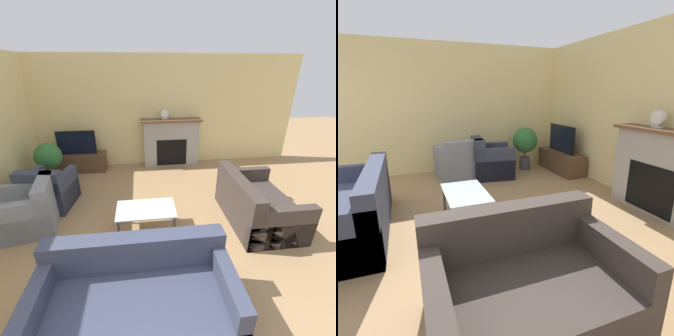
{
  "view_description": "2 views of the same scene",
  "coord_description": "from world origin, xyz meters",
  "views": [
    {
      "loc": [
        -0.02,
        -0.77,
        2.41
      ],
      "look_at": [
        0.42,
        2.76,
        0.8
      ],
      "focal_mm": 24.0,
      "sensor_mm": 36.0,
      "label": 1
    },
    {
      "loc": [
        3.27,
        1.49,
        1.69
      ],
      "look_at": [
        0.42,
        2.58,
        0.81
      ],
      "focal_mm": 28.0,
      "sensor_mm": 36.0,
      "label": 2
    }
  ],
  "objects": [
    {
      "name": "armchair_by_window",
      "position": [
        -1.84,
        2.45,
        0.3
      ],
      "size": [
        0.97,
        0.94,
        0.82
      ],
      "rotation": [
        0.0,
        0.0,
        -1.38
      ],
      "color": "gray",
      "rests_on": "ground_plane"
    },
    {
      "name": "couch_sectional",
      "position": [
        -0.14,
        0.76,
        0.29
      ],
      "size": [
        1.89,
        0.92,
        0.82
      ],
      "color": "#33384C",
      "rests_on": "ground_plane"
    },
    {
      "name": "tv",
      "position": [
        -1.57,
        4.65,
        0.74
      ],
      "size": [
        0.9,
        0.06,
        0.57
      ],
      "color": "black",
      "rests_on": "tv_stand"
    },
    {
      "name": "mantel_clock",
      "position": [
        0.59,
        4.79,
        1.35
      ],
      "size": [
        0.22,
        0.07,
        0.25
      ],
      "color": "beige",
      "rests_on": "fireplace"
    },
    {
      "name": "potted_plant",
      "position": [
        -2.01,
        3.97,
        0.62
      ],
      "size": [
        0.56,
        0.56,
        0.95
      ],
      "color": "#47474C",
      "rests_on": "ground_plane"
    },
    {
      "name": "armchair_accent",
      "position": [
        -1.74,
        3.07,
        0.3
      ],
      "size": [
        0.85,
        0.88,
        0.82
      ],
      "rotation": [
        0.0,
        0.0,
        3.01
      ],
      "color": "#33384C",
      "rests_on": "ground_plane"
    },
    {
      "name": "wall_back",
      "position": [
        0.0,
        4.97,
        1.35
      ],
      "size": [
        8.08,
        0.06,
        2.7
      ],
      "color": "beige",
      "rests_on": "ground_plane"
    },
    {
      "name": "coffee_table",
      "position": [
        0.0,
        2.16,
        0.36
      ],
      "size": [
        0.91,
        0.55,
        0.41
      ],
      "color": "#333338",
      "rests_on": "ground_plane"
    },
    {
      "name": "tv_stand",
      "position": [
        -1.57,
        4.65,
        0.22
      ],
      "size": [
        1.27,
        0.43,
        0.45
      ],
      "color": "brown",
      "rests_on": "ground_plane"
    },
    {
      "name": "fireplace",
      "position": [
        0.75,
        4.78,
        0.64
      ],
      "size": [
        1.52,
        0.37,
        1.22
      ],
      "color": "#9E9993",
      "rests_on": "ground_plane"
    },
    {
      "name": "couch_loveseat",
      "position": [
        1.83,
        2.21,
        0.29
      ],
      "size": [
        0.98,
        1.45,
        0.82
      ],
      "rotation": [
        0.0,
        0.0,
        1.57
      ],
      "color": "#3D332D",
      "rests_on": "ground_plane"
    }
  ]
}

